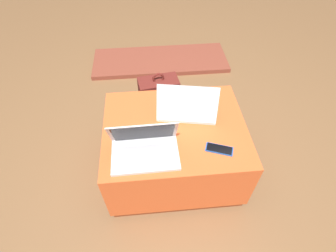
% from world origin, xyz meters
% --- Properties ---
extents(ground_plane, '(14.00, 14.00, 0.00)m').
position_xyz_m(ground_plane, '(0.00, 0.00, 0.00)').
color(ground_plane, brown).
extents(ottoman, '(0.87, 0.70, 0.45)m').
position_xyz_m(ottoman, '(0.00, 0.00, 0.23)').
color(ottoman, maroon).
rests_on(ottoman, ground_plane).
extents(laptop_near, '(0.37, 0.24, 0.23)m').
position_xyz_m(laptop_near, '(-0.19, -0.17, 0.50)').
color(laptop_near, silver).
rests_on(laptop_near, ottoman).
extents(laptop_far, '(0.40, 0.29, 0.23)m').
position_xyz_m(laptop_far, '(0.09, 0.11, 0.50)').
color(laptop_far, silver).
rests_on(laptop_far, ottoman).
extents(cell_phone, '(0.17, 0.11, 0.01)m').
position_xyz_m(cell_phone, '(0.23, -0.19, 0.46)').
color(cell_phone, '#1E4C9E').
rests_on(cell_phone, ottoman).
extents(backpack, '(0.31, 0.23, 0.52)m').
position_xyz_m(backpack, '(-0.07, 0.46, 0.22)').
color(backpack, '#5B1E19').
rests_on(backpack, ground_plane).
extents(fireplace_hearth, '(1.40, 0.50, 0.04)m').
position_xyz_m(fireplace_hearth, '(0.00, 1.33, 0.02)').
color(fireplace_hearth, brown).
rests_on(fireplace_hearth, ground_plane).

